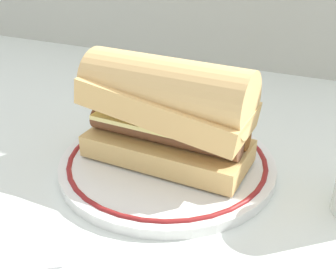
# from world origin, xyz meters

# --- Properties ---
(ground_plane) EXTENTS (1.50, 1.50, 0.00)m
(ground_plane) POSITION_xyz_m (0.00, 0.00, 0.00)
(ground_plane) COLOR silver
(plate) EXTENTS (0.26, 0.26, 0.01)m
(plate) POSITION_xyz_m (0.01, 0.00, 0.01)
(plate) COLOR white
(plate) RESTS_ON ground_plane
(sausage_sandwich) EXTENTS (0.20, 0.10, 0.12)m
(sausage_sandwich) POSITION_xyz_m (0.01, 0.00, 0.08)
(sausage_sandwich) COLOR #E1B66B
(sausage_sandwich) RESTS_ON plate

